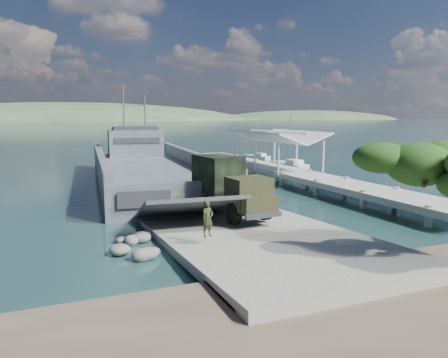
# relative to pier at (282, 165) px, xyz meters

# --- Properties ---
(ground) EXTENTS (1400.00, 1400.00, 0.00)m
(ground) POSITION_rel_pier_xyz_m (-13.00, -18.77, -1.60)
(ground) COLOR #183B3B
(ground) RESTS_ON ground
(boat_ramp) EXTENTS (10.00, 18.00, 0.50)m
(boat_ramp) POSITION_rel_pier_xyz_m (-13.00, -19.77, -1.35)
(boat_ramp) COLOR slate
(boat_ramp) RESTS_ON ground
(shoreline_rocks) EXTENTS (3.20, 5.60, 0.90)m
(shoreline_rocks) POSITION_rel_pier_xyz_m (-19.20, -18.27, -1.60)
(shoreline_rocks) COLOR #51514E
(shoreline_rocks) RESTS_ON ground
(distant_headlands) EXTENTS (1000.00, 240.00, 48.00)m
(distant_headlands) POSITION_rel_pier_xyz_m (37.00, 541.23, -1.60)
(distant_headlands) COLOR #334A2E
(distant_headlands) RESTS_ON ground
(pier) EXTENTS (6.40, 44.00, 6.10)m
(pier) POSITION_rel_pier_xyz_m (0.00, 0.00, 0.00)
(pier) COLOR #A3A199
(pier) RESTS_ON ground
(landing_craft) EXTENTS (12.78, 38.89, 11.37)m
(landing_craft) POSITION_rel_pier_xyz_m (-13.73, 3.31, -0.67)
(landing_craft) COLOR #40464C
(landing_craft) RESTS_ON ground
(military_truck) EXTENTS (3.19, 8.14, 3.69)m
(military_truck) POSITION_rel_pier_xyz_m (-12.47, -14.27, 0.74)
(military_truck) COLOR black
(military_truck) RESTS_ON boat_ramp
(soldier) EXTENTS (0.78, 0.64, 1.83)m
(soldier) POSITION_rel_pier_xyz_m (-16.19, -20.40, -0.18)
(soldier) COLOR black
(soldier) RESTS_ON boat_ramp
(sailboat_near) EXTENTS (2.29, 6.19, 7.38)m
(sailboat_near) POSITION_rel_pier_xyz_m (6.22, 8.41, -1.21)
(sailboat_near) COLOR silver
(sailboat_near) RESTS_ON ground
(sailboat_far) EXTENTS (3.03, 4.90, 5.75)m
(sailboat_far) POSITION_rel_pier_xyz_m (7.89, 21.12, -1.29)
(sailboat_far) COLOR silver
(sailboat_far) RESTS_ON ground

